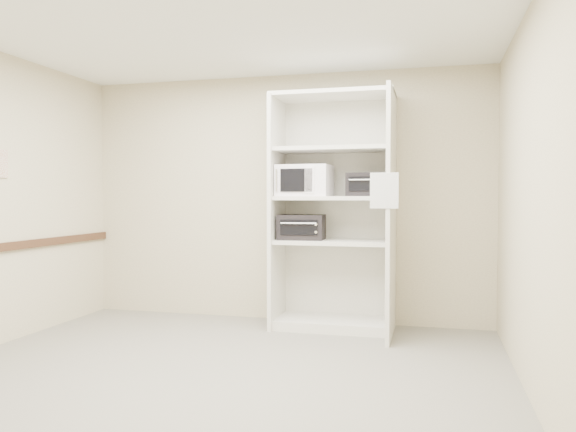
% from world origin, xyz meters
% --- Properties ---
extents(floor, '(4.50, 4.00, 0.01)m').
position_xyz_m(floor, '(0.00, 0.00, 0.00)').
color(floor, slate).
rests_on(floor, ground).
extents(ceiling, '(4.50, 4.00, 0.01)m').
position_xyz_m(ceiling, '(0.00, 0.00, 2.70)').
color(ceiling, white).
extents(wall_back, '(4.50, 0.02, 2.70)m').
position_xyz_m(wall_back, '(0.00, 2.00, 1.35)').
color(wall_back, beige).
rests_on(wall_back, ground).
extents(wall_front, '(4.50, 0.02, 2.70)m').
position_xyz_m(wall_front, '(0.00, -2.00, 1.35)').
color(wall_front, beige).
rests_on(wall_front, ground).
extents(wall_right, '(0.02, 4.00, 2.70)m').
position_xyz_m(wall_right, '(2.25, 0.00, 1.35)').
color(wall_right, beige).
rests_on(wall_right, ground).
extents(shelving_unit, '(1.24, 0.92, 2.42)m').
position_xyz_m(shelving_unit, '(0.67, 1.70, 1.13)').
color(shelving_unit, silver).
rests_on(shelving_unit, floor).
extents(microwave, '(0.55, 0.42, 0.32)m').
position_xyz_m(microwave, '(0.32, 1.66, 1.53)').
color(microwave, white).
rests_on(microwave, shelving_unit).
extents(toaster_oven_upper, '(0.43, 0.33, 0.24)m').
position_xyz_m(toaster_oven_upper, '(0.98, 1.71, 1.49)').
color(toaster_oven_upper, black).
rests_on(toaster_oven_upper, shelving_unit).
extents(toaster_oven_lower, '(0.48, 0.38, 0.26)m').
position_xyz_m(toaster_oven_lower, '(0.29, 1.67, 1.05)').
color(toaster_oven_lower, black).
rests_on(toaster_oven_lower, shelving_unit).
extents(paper_sign, '(0.25, 0.01, 0.31)m').
position_xyz_m(paper_sign, '(1.19, 1.07, 1.42)').
color(paper_sign, white).
rests_on(paper_sign, shelving_unit).
extents(wall_poster, '(0.01, 0.19, 0.26)m').
position_xyz_m(wall_poster, '(-2.24, 0.33, 1.67)').
color(wall_poster, silver).
rests_on(wall_poster, wall_left).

